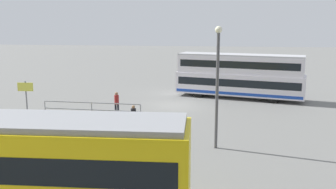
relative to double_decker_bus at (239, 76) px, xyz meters
name	(u,v)px	position (x,y,z in m)	size (l,w,h in m)	color
ground_plane	(175,105)	(5.18, 3.53, -1.98)	(160.00, 160.00, 0.00)	slate
double_decker_bus	(239,76)	(0.00, 0.00, 0.00)	(11.22, 4.92, 3.85)	silver
pedestrian_near_railing	(117,102)	(8.85, 7.59, -0.99)	(0.41, 0.41, 1.71)	black
pedestrian_crossing	(133,116)	(6.81, 10.99, -1.08)	(0.45, 0.45, 1.58)	black
pedestrian_railing	(92,107)	(10.43, 8.36, -1.24)	(7.04, 0.21, 1.08)	gray
info_sign	(26,92)	(15.16, 8.52, -0.25)	(1.11, 0.17, 2.48)	slate
street_lamp	(217,78)	(1.79, 13.53, 1.75)	(0.36, 0.36, 6.31)	#4C4C51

